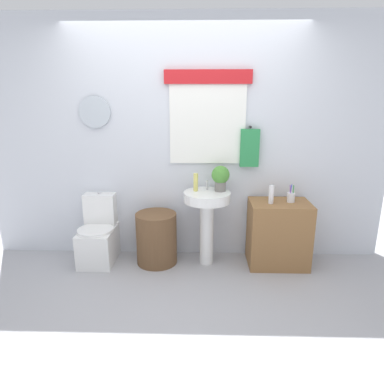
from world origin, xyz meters
name	(u,v)px	position (x,y,z in m)	size (l,w,h in m)	color
ground_plane	(180,308)	(0.00, 0.00, 0.00)	(8.00, 8.00, 0.00)	#A3A3A8
back_wall	(186,141)	(0.00, 1.15, 1.31)	(4.40, 0.18, 2.60)	silver
toilet	(99,236)	(-0.96, 0.89, 0.28)	(0.38, 0.51, 0.75)	white
laundry_hamper	(157,238)	(-0.31, 0.85, 0.28)	(0.44, 0.44, 0.57)	brown
pedestal_sink	(207,211)	(0.24, 0.85, 0.60)	(0.49, 0.49, 0.81)	white
faucet	(207,185)	(0.24, 0.97, 0.86)	(0.03, 0.03, 0.10)	silver
wooden_cabinet	(278,234)	(1.01, 0.85, 0.35)	(0.63, 0.44, 0.71)	olive
soap_bottle	(196,182)	(0.12, 0.90, 0.90)	(0.05, 0.05, 0.19)	#DBD166
potted_plant	(221,177)	(0.38, 0.91, 0.96)	(0.19, 0.19, 0.27)	slate
lotion_bottle	(271,195)	(0.90, 0.81, 0.80)	(0.05, 0.05, 0.19)	white
toothbrush_cup	(291,197)	(1.12, 0.87, 0.76)	(0.08, 0.08, 0.19)	silver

